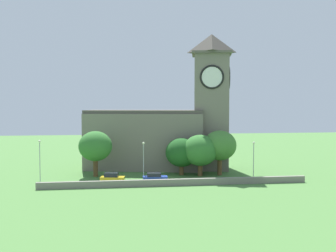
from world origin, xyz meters
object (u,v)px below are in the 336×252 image
Objects in this scene: streetlamp_west_mid at (143,155)px; streetlamp_west_end at (40,155)px; streetlamp_central at (254,153)px; tree_by_tower at (220,146)px; car_blue at (155,177)px; tree_churchyard at (200,150)px; tree_riverside_west at (181,153)px; car_yellow at (112,178)px; church at (166,127)px; tree_riverside_east at (95,146)px.

streetlamp_west_end is at bearing -176.02° from streetlamp_west_mid.
tree_by_tower is at bearing 152.10° from streetlamp_central.
car_blue is 20.53m from streetlamp_west_end.
tree_riverside_west is (-3.40, 1.71, -0.56)m from tree_churchyard.
streetlamp_west_end is at bearing -172.05° from tree_by_tower.
tree_churchyard is at bearing 28.24° from car_blue.
tree_riverside_west reaches higher than car_yellow.
tree_by_tower is (9.47, -9.72, -3.12)m from church.
tree_by_tower reaches higher than streetlamp_west_mid.
car_yellow is 0.50× the size of tree_by_tower.
church is 9.75m from tree_riverside_west.
tree_churchyard reaches higher than car_yellow.
car_yellow is 0.65× the size of streetlamp_central.
streetlamp_central is (39.33, 1.58, -0.54)m from streetlamp_west_end.
car_blue is at bearing -131.61° from tree_riverside_west.
tree_riverside_west is at bearing 48.39° from car_blue.
tree_by_tower is at bearing 15.21° from car_yellow.
streetlamp_central is (15.31, -12.81, -4.39)m from church.
streetlamp_central is 10.22m from tree_churchyard.
streetlamp_central is 13.97m from tree_riverside_west.
streetlamp_west_end is 1.14× the size of streetlamp_central.
tree_riverside_east is at bearing 175.71° from tree_by_tower.
church is at bearing 140.08° from streetlamp_central.
tree_by_tower is at bearing -10.21° from tree_riverside_west.
streetlamp_central is 6.73m from tree_by_tower.
tree_churchyard is at bearing -174.63° from tree_by_tower.
streetlamp_west_end is 33.83m from tree_by_tower.
car_yellow is at bearing -66.87° from tree_riverside_east.
streetlamp_west_mid is 1.04× the size of streetlamp_central.
tree_churchyard is (16.99, 5.33, 4.03)m from car_yellow.
tree_by_tower is at bearing 12.56° from streetlamp_west_mid.
tree_riverside_west is 16.87m from tree_riverside_east.
car_blue is (7.58, 0.28, -0.12)m from car_yellow.
streetlamp_west_mid is (5.70, 2.30, 3.76)m from car_yellow.
church is 4.73× the size of streetlamp_central.
car_blue is 0.51× the size of tree_riverside_east.
tree_riverside_west is at bearing 27.40° from car_yellow.
car_blue is 0.64× the size of streetlamp_west_mid.
streetlamp_west_mid is 0.88× the size of tree_churchyard.
church is 12.15m from tree_churchyard.
streetlamp_central is at bearing 0.86° from streetlamp_west_mid.
church is 28.27m from streetlamp_west_end.
car_yellow is 18.26m from tree_churchyard.
tree_churchyard is (-9.85, 2.71, 0.42)m from streetlamp_central.
streetlamp_west_end reaches higher than streetlamp_central.
car_yellow is at bearing -126.76° from church.
streetlamp_west_mid is at bearing 21.99° from car_yellow.
tree_by_tower is at bearing 5.37° from tree_churchyard.
tree_churchyard reaches higher than streetlamp_west_mid.
streetlamp_west_mid reaches higher than streetlamp_central.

